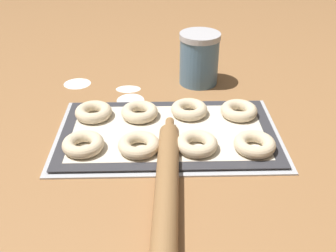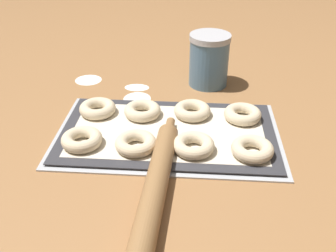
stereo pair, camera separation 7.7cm
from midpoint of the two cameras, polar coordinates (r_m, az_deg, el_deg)
ground_plane at (r=0.92m, az=-2.87°, el=-1.91°), size 2.80×2.80×0.00m
baking_tray at (r=0.93m, az=-2.36°, el=-1.16°), size 0.53×0.32×0.01m
baking_mat at (r=0.93m, az=-2.37°, el=-0.88°), size 0.50×0.29×0.00m
bagel_front_far_left at (r=0.88m, az=-14.67°, el=-2.64°), size 0.09×0.09×0.03m
bagel_front_mid_left at (r=0.86m, az=-6.81°, el=-2.81°), size 0.09×0.09×0.03m
bagel_front_mid_right at (r=0.86m, az=1.66°, el=-2.65°), size 0.09×0.09×0.03m
bagel_front_far_right at (r=0.87m, az=10.02°, el=-2.68°), size 0.09×0.09×0.03m
bagel_back_far_left at (r=1.00m, az=-12.93°, el=1.94°), size 0.09×0.09×0.03m
bagel_back_mid_left at (r=0.98m, az=-6.39°, el=1.99°), size 0.09×0.09×0.03m
bagel_back_mid_right at (r=0.98m, az=0.87°, el=2.36°), size 0.09×0.09×0.03m
bagel_back_far_right at (r=0.99m, az=8.08°, el=2.18°), size 0.09×0.09×0.03m
flour_canister at (r=1.15m, az=2.61°, el=9.72°), size 0.12×0.12×0.15m
rolling_pin at (r=0.74m, az=-3.22°, el=-9.32°), size 0.07×0.50×0.04m
flour_patch_near at (r=1.09m, az=-7.49°, el=3.74°), size 0.08×0.08×0.00m
flour_patch_far at (r=1.21m, az=-14.82°, el=5.98°), size 0.08×0.07×0.00m
flour_patch_side at (r=1.15m, az=-7.70°, el=5.36°), size 0.07×0.05×0.00m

